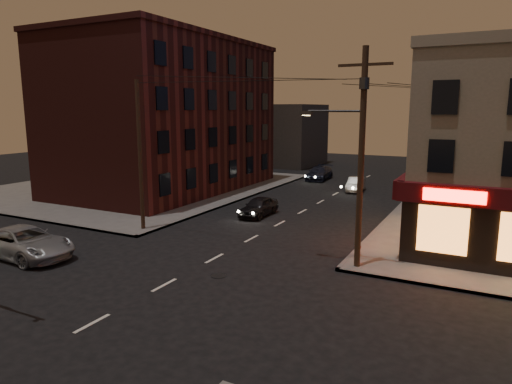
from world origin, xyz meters
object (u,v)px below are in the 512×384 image
Objects in this scene: sedan_near at (259,207)px; fire_hydrant at (358,247)px; suv_cross at (25,243)px; sedan_far at (319,173)px; sedan_mid at (356,184)px.

sedan_near reaches higher than fire_hydrant.
suv_cross is 1.14× the size of sedan_far.
fire_hydrant is at bearing -34.26° from sedan_near.
sedan_far is (-5.30, 5.02, 0.07)m from sedan_mid.
sedan_near is 17.89m from sedan_far.
sedan_far reaches higher than sedan_mid.
fire_hydrant is (5.15, -18.67, -0.08)m from sedan_mid.
suv_cross is 31.69m from sedan_far.
suv_cross is 15.00m from sedan_near.
sedan_far reaches higher than sedan_near.
suv_cross is 16.88m from fire_hydrant.
sedan_mid is 7.30m from sedan_far.
sedan_near reaches higher than sedan_mid.
sedan_mid is at bearing 74.85° from sedan_near.
sedan_far is (-1.83, 17.80, 0.04)m from sedan_near.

